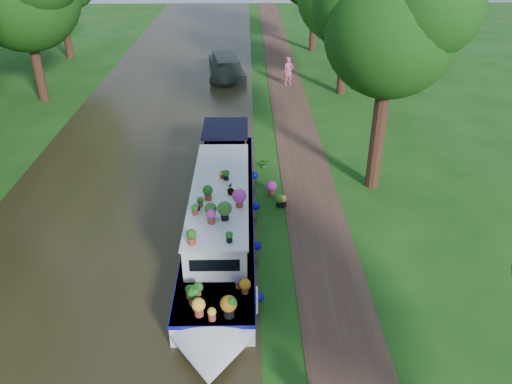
# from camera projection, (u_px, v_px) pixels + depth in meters

# --- Properties ---
(ground) EXTENTS (100.00, 100.00, 0.00)m
(ground) POSITION_uv_depth(u_px,v_px,m) (285.00, 226.00, 17.98)
(ground) COLOR #184711
(ground) RESTS_ON ground
(canal_water) EXTENTS (10.00, 100.00, 0.02)m
(canal_water) POSITION_uv_depth(u_px,v_px,m) (118.00, 227.00, 17.88)
(canal_water) COLOR black
(canal_water) RESTS_ON ground
(towpath) EXTENTS (2.20, 100.00, 0.03)m
(towpath) POSITION_uv_depth(u_px,v_px,m) (318.00, 225.00, 17.99)
(towpath) COLOR #492E22
(towpath) RESTS_ON ground
(plant_boat) EXTENTS (2.29, 13.52, 2.27)m
(plant_boat) POSITION_uv_depth(u_px,v_px,m) (221.00, 215.00, 17.03)
(plant_boat) COLOR silver
(plant_boat) RESTS_ON canal_water
(tree_near_overhang) EXTENTS (5.52, 5.28, 8.99)m
(tree_near_overhang) POSITION_uv_depth(u_px,v_px,m) (392.00, 19.00, 17.46)
(tree_near_overhang) COLOR #321A10
(tree_near_overhang) RESTS_ON ground
(second_boat) EXTENTS (2.82, 6.92, 1.29)m
(second_boat) POSITION_uv_depth(u_px,v_px,m) (226.00, 67.00, 34.32)
(second_boat) COLOR black
(second_boat) RESTS_ON canal_water
(pedestrian_pink) EXTENTS (0.77, 0.64, 1.80)m
(pedestrian_pink) POSITION_uv_depth(u_px,v_px,m) (288.00, 71.00, 32.03)
(pedestrian_pink) COLOR #C04F8C
(pedestrian_pink) RESTS_ON towpath
(verge_plant) EXTENTS (0.43, 0.39, 0.41)m
(verge_plant) POSITION_uv_depth(u_px,v_px,m) (264.00, 164.00, 21.96)
(verge_plant) COLOR #24611D
(verge_plant) RESTS_ON ground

